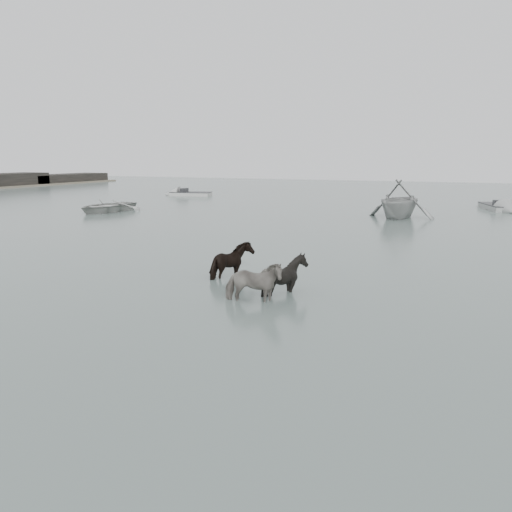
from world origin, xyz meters
name	(u,v)px	position (x,y,z in m)	size (l,w,h in m)	color
ground	(258,301)	(0.00, 0.00, 0.00)	(140.00, 140.00, 0.00)	#586861
pony_pinto	(253,278)	(-0.08, -0.15, 0.67)	(0.72, 1.59, 1.34)	black
pony_dark	(233,256)	(-1.86, 2.26, 0.69)	(1.37, 1.17, 1.38)	black
pony_black	(285,268)	(0.36, 1.12, 0.73)	(1.17, 1.32, 1.45)	black
rowboat_lead	(107,205)	(-18.48, 16.24, 0.50)	(3.42, 4.79, 0.99)	#B6B7B2
rowboat_trail	(400,198)	(1.00, 20.64, 1.28)	(4.21, 4.87, 2.57)	#A1A3A0
skiff_outer	(191,192)	(-20.46, 31.20, 0.38)	(5.53, 1.60, 0.75)	#BBBBB6
skiff_mid	(498,204)	(7.01, 28.77, 0.38)	(5.84, 1.60, 0.75)	#959795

